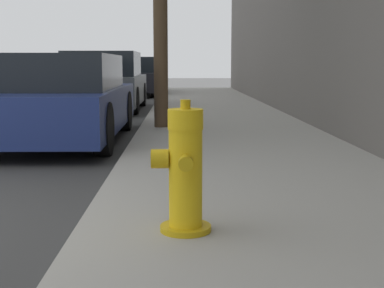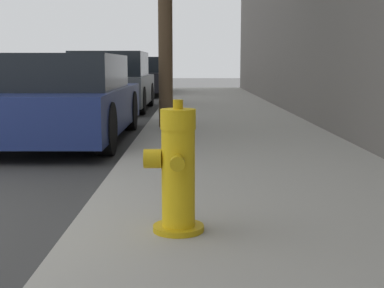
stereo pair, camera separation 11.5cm
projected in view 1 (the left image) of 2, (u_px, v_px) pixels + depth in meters
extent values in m
cube|color=#99968E|center=(300.00, 235.00, 3.42)|extent=(2.87, 40.00, 0.12)
cylinder|color=#C39C11|center=(186.00, 228.00, 3.30)|extent=(0.32, 0.32, 0.04)
cylinder|color=yellow|center=(186.00, 178.00, 3.26)|extent=(0.20, 0.20, 0.60)
cylinder|color=yellow|center=(185.00, 119.00, 3.20)|extent=(0.21, 0.21, 0.12)
cylinder|color=#C39C11|center=(185.00, 104.00, 3.19)|extent=(0.06, 0.06, 0.06)
cylinder|color=#C39C11|center=(186.00, 163.00, 3.09)|extent=(0.09, 0.09, 0.09)
cylinder|color=#C39C11|center=(185.00, 155.00, 3.38)|extent=(0.09, 0.09, 0.09)
cylinder|color=#C39C11|center=(160.00, 159.00, 3.23)|extent=(0.11, 0.12, 0.12)
cube|color=navy|center=(60.00, 109.00, 7.88)|extent=(1.79, 4.21, 0.60)
cube|color=black|center=(56.00, 72.00, 7.64)|extent=(1.65, 2.31, 0.49)
cylinder|color=black|center=(30.00, 111.00, 9.18)|extent=(0.20, 0.67, 0.67)
cylinder|color=black|center=(125.00, 111.00, 9.21)|extent=(0.20, 0.67, 0.67)
cylinder|color=black|center=(103.00, 129.00, 6.64)|extent=(0.20, 0.67, 0.67)
cube|color=#4C5156|center=(105.00, 89.00, 13.23)|extent=(1.81, 3.95, 0.67)
cube|color=black|center=(103.00, 64.00, 12.98)|extent=(1.67, 2.17, 0.58)
cylinder|color=black|center=(81.00, 95.00, 14.45)|extent=(0.20, 0.63, 0.63)
cylinder|color=black|center=(142.00, 94.00, 14.49)|extent=(0.20, 0.63, 0.63)
cylinder|color=black|center=(61.00, 101.00, 12.03)|extent=(0.20, 0.63, 0.63)
cylinder|color=black|center=(134.00, 101.00, 12.07)|extent=(0.20, 0.63, 0.63)
cube|color=black|center=(133.00, 81.00, 19.57)|extent=(1.84, 4.39, 0.65)
cube|color=black|center=(132.00, 65.00, 19.30)|extent=(1.69, 2.41, 0.54)
cylinder|color=black|center=(114.00, 84.00, 20.92)|extent=(0.20, 0.68, 0.68)
cylinder|color=black|center=(157.00, 84.00, 20.95)|extent=(0.20, 0.68, 0.68)
cylinder|color=black|center=(105.00, 87.00, 18.23)|extent=(0.20, 0.68, 0.68)
cylinder|color=black|center=(154.00, 87.00, 18.27)|extent=(0.20, 0.68, 0.68)
cylinder|color=brown|center=(160.00, 23.00, 8.52)|extent=(0.23, 0.23, 3.35)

